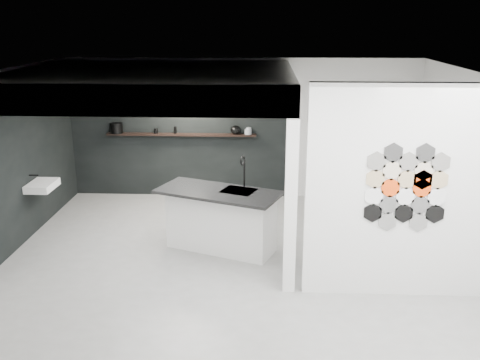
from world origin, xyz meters
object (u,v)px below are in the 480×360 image
object	(u,v)px
stockpot	(116,128)
kettle	(235,130)
glass_bowl	(248,132)
kitchen_island	(221,219)
utensil_cup	(156,131)
wall_basin	(42,186)
bottle_dark	(175,130)
partition_panel	(402,193)
glass_vase	(249,131)

from	to	relation	value
stockpot	kettle	distance (m)	2.39
glass_bowl	stockpot	bearing A→B (deg)	180.00
kitchen_island	utensil_cup	world-z (taller)	kitchen_island
wall_basin	glass_bowl	world-z (taller)	glass_bowl
bottle_dark	utensil_cup	xyz separation A→B (m)	(-0.39, 0.00, -0.02)
bottle_dark	kettle	bearing A→B (deg)	0.00
partition_panel	utensil_cup	size ratio (longest dim) A/B	29.40
wall_basin	utensil_cup	distance (m)	2.62
kettle	kitchen_island	bearing A→B (deg)	-94.24
partition_panel	wall_basin	size ratio (longest dim) A/B	4.67
stockpot	kettle	bearing A→B (deg)	0.00
partition_panel	glass_vase	world-z (taller)	partition_panel
kitchen_island	bottle_dark	xyz separation A→B (m)	(-1.12, 2.58, 0.88)
kettle	partition_panel	bearing A→B (deg)	-61.16
stockpot	glass_vase	distance (m)	2.65
glass_vase	bottle_dark	xyz separation A→B (m)	(-1.47, 0.00, 0.00)
partition_panel	glass_bowl	distance (m)	4.39
partition_panel	glass_vase	xyz separation A→B (m)	(-2.08, 3.87, -0.01)
partition_panel	utensil_cup	distance (m)	5.51
partition_panel	stockpot	xyz separation A→B (m)	(-4.73, 3.87, 0.02)
kitchen_island	glass_vase	world-z (taller)	kitchen_island
glass_bowl	glass_vase	distance (m)	0.02
wall_basin	bottle_dark	size ratio (longest dim) A/B	4.38
glass_bowl	glass_vase	xyz separation A→B (m)	(0.01, 0.00, 0.02)
kettle	glass_bowl	size ratio (longest dim) A/B	1.48
kettle	glass_bowl	world-z (taller)	kettle
glass_bowl	utensil_cup	world-z (taller)	glass_bowl
wall_basin	glass_vase	size ratio (longest dim) A/B	4.43
kitchen_island	utensil_cup	xyz separation A→B (m)	(-1.51, 2.58, 0.86)
kettle	glass_bowl	xyz separation A→B (m)	(0.25, 0.00, -0.04)
glass_bowl	bottle_dark	distance (m)	1.45
kitchen_island	glass_bowl	bearing A→B (deg)	104.02
glass_vase	bottle_dark	size ratio (longest dim) A/B	0.99
partition_panel	kitchen_island	xyz separation A→B (m)	(-2.42, 1.29, -0.89)
kettle	utensil_cup	xyz separation A→B (m)	(-1.60, 0.00, -0.04)
stockpot	wall_basin	bearing A→B (deg)	-109.61
wall_basin	kitchen_island	world-z (taller)	kitchen_island
partition_panel	bottle_dark	bearing A→B (deg)	132.50
partition_panel	wall_basin	xyz separation A→B (m)	(-5.46, 1.80, -0.55)
wall_basin	utensil_cup	world-z (taller)	utensil_cup
kitchen_island	glass_vase	size ratio (longest dim) A/B	15.19
wall_basin	kitchen_island	distance (m)	3.10
partition_panel	glass_bowl	size ratio (longest dim) A/B	20.43
glass_bowl	glass_vase	bearing A→B (deg)	0.00
partition_panel	utensil_cup	xyz separation A→B (m)	(-3.93, 3.87, -0.03)
utensil_cup	wall_basin	bearing A→B (deg)	-126.58
partition_panel	glass_vase	size ratio (longest dim) A/B	20.68
glass_bowl	kettle	bearing A→B (deg)	180.00
kettle	glass_vase	distance (m)	0.26
wall_basin	glass_bowl	xyz separation A→B (m)	(3.38, 2.07, 0.52)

